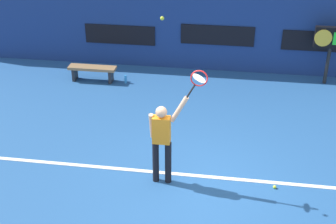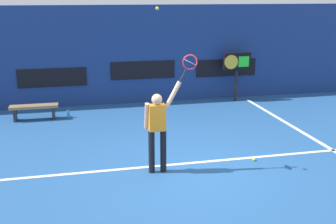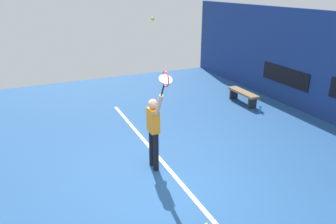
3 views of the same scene
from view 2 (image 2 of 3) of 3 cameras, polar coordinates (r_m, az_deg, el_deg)
ground_plane at (r=9.10m, az=3.13°, el=-7.87°), size 18.00×18.00×0.00m
back_wall at (r=14.47m, az=-3.51°, el=7.76°), size 18.00×0.20×3.30m
sponsor_banner_center at (r=14.43m, az=-3.39°, el=5.68°), size 2.20×0.03×0.60m
sponsor_banner_portside at (r=14.28m, az=-15.38°, el=4.49°), size 2.20×0.03×0.60m
sponsor_banner_starboard at (r=15.21m, az=7.88°, el=5.94°), size 2.20×0.03×0.60m
court_baseline at (r=9.42m, az=2.52°, el=-6.98°), size 10.00×0.10×0.01m
court_sideline at (r=12.22m, az=17.20°, el=-2.31°), size 0.10×7.00×0.01m
tennis_player at (r=8.68m, az=-1.44°, el=-1.93°), size 0.76×0.31×1.94m
tennis_racket at (r=8.53m, az=2.89°, el=6.55°), size 0.44×0.27×0.61m
tennis_ball at (r=8.29m, az=-1.47°, el=13.84°), size 0.07×0.07×0.07m
scoreboard_clock at (r=14.82m, az=9.29°, el=6.48°), size 0.96×0.20×1.70m
court_bench at (r=13.16m, az=-17.67°, el=0.41°), size 1.40×0.36×0.45m
water_bottle at (r=13.16m, az=-13.32°, el=-0.24°), size 0.07×0.07×0.24m
spare_ball at (r=9.75m, az=11.55°, el=-6.31°), size 0.07×0.07×0.07m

